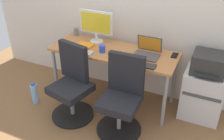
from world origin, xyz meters
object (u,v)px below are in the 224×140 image
object	(u,v)px
water_bottle_on_floor	(34,93)
desktop_monitor	(96,24)
side_cabinet	(202,94)
open_laptop	(147,51)
office_chair_left	(72,85)
coffee_mug	(102,49)
office_chair_right	(122,99)
printer	(209,63)

from	to	relation	value
water_bottle_on_floor	desktop_monitor	xyz separation A→B (m)	(0.62, 0.70, 0.86)
side_cabinet	open_laptop	world-z (taller)	open_laptop
office_chair_left	coffee_mug	bearing A→B (deg)	60.49
desktop_monitor	office_chair_right	bearing A→B (deg)	-45.14
coffee_mug	desktop_monitor	bearing A→B (deg)	129.75
side_cabinet	water_bottle_on_floor	world-z (taller)	side_cabinet
water_bottle_on_floor	desktop_monitor	world-z (taller)	desktop_monitor
side_cabinet	coffee_mug	xyz separation A→B (m)	(-1.27, -0.24, 0.48)
office_chair_right	open_laptop	xyz separation A→B (m)	(0.10, 0.56, 0.39)
open_laptop	desktop_monitor	bearing A→B (deg)	172.19
office_chair_left	open_laptop	size ratio (longest dim) A/B	3.03
office_chair_left	office_chair_right	size ratio (longest dim) A/B	1.00
office_chair_right	desktop_monitor	world-z (taller)	desktop_monitor
open_laptop	coffee_mug	world-z (taller)	open_laptop
office_chair_left	office_chair_right	world-z (taller)	same
office_chair_right	open_laptop	size ratio (longest dim) A/B	3.03
office_chair_right	coffee_mug	distance (m)	0.70
side_cabinet	open_laptop	bearing A→B (deg)	-173.80
office_chair_right	side_cabinet	xyz separation A→B (m)	(0.83, 0.63, -0.10)
desktop_monitor	open_laptop	size ratio (longest dim) A/B	1.55
side_cabinet	desktop_monitor	world-z (taller)	desktop_monitor
side_cabinet	coffee_mug	distance (m)	1.38
office_chair_left	office_chair_right	xyz separation A→B (m)	(0.67, 0.00, 0.00)
desktop_monitor	side_cabinet	bearing A→B (deg)	-0.98
printer	open_laptop	distance (m)	0.73
office_chair_left	open_laptop	distance (m)	1.03
open_laptop	coffee_mug	bearing A→B (deg)	-163.78
printer	open_laptop	bearing A→B (deg)	-173.88
office_chair_left	printer	bearing A→B (deg)	23.03
printer	desktop_monitor	bearing A→B (deg)	178.98
side_cabinet	water_bottle_on_floor	size ratio (longest dim) A/B	2.07
desktop_monitor	office_chair_left	bearing A→B (deg)	-90.71
desktop_monitor	open_laptop	bearing A→B (deg)	-7.81
office_chair_right	side_cabinet	world-z (taller)	office_chair_right
side_cabinet	coffee_mug	bearing A→B (deg)	-169.43
side_cabinet	desktop_monitor	distance (m)	1.64
side_cabinet	coffee_mug	world-z (taller)	coffee_mug
office_chair_right	water_bottle_on_floor	size ratio (longest dim) A/B	3.03
office_chair_right	desktop_monitor	bearing A→B (deg)	134.86
water_bottle_on_floor	office_chair_right	bearing A→B (deg)	1.70
office_chair_right	printer	xyz separation A→B (m)	(0.83, 0.63, 0.34)
printer	coffee_mug	bearing A→B (deg)	-169.47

